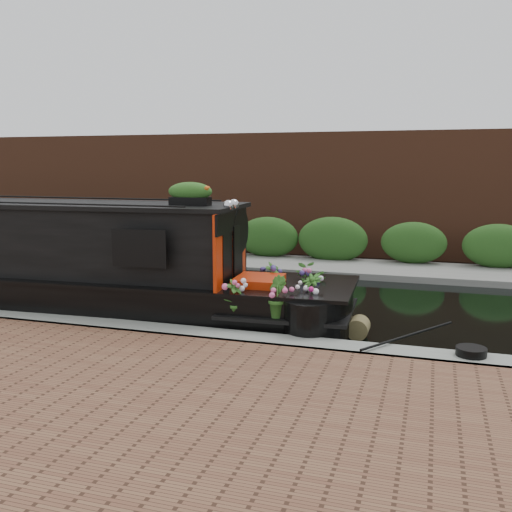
% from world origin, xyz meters
% --- Properties ---
extents(ground, '(80.00, 80.00, 0.00)m').
position_xyz_m(ground, '(0.00, 0.00, 0.00)').
color(ground, black).
rests_on(ground, ground).
extents(near_bank_coping, '(40.00, 0.60, 0.50)m').
position_xyz_m(near_bank_coping, '(0.00, -3.30, 0.00)').
color(near_bank_coping, gray).
rests_on(near_bank_coping, ground).
extents(far_bank_path, '(40.00, 2.40, 0.34)m').
position_xyz_m(far_bank_path, '(0.00, 4.20, 0.00)').
color(far_bank_path, slate).
rests_on(far_bank_path, ground).
extents(far_hedge, '(40.00, 1.10, 2.80)m').
position_xyz_m(far_hedge, '(0.00, 5.10, 0.00)').
color(far_hedge, '#244C19').
rests_on(far_hedge, ground).
extents(far_brick_wall, '(40.00, 1.00, 8.00)m').
position_xyz_m(far_brick_wall, '(0.00, 7.20, 0.00)').
color(far_brick_wall, brown).
rests_on(far_brick_wall, ground).
extents(narrowboat, '(12.34, 2.73, 2.88)m').
position_xyz_m(narrowboat, '(-2.77, -2.03, 0.85)').
color(narrowboat, black).
rests_on(narrowboat, ground).
extents(rope_fender, '(0.36, 0.43, 0.36)m').
position_xyz_m(rope_fender, '(3.76, -2.03, 0.18)').
color(rope_fender, brown).
rests_on(rope_fender, ground).
extents(coiled_mooring_rope, '(0.43, 0.43, 0.12)m').
position_xyz_m(coiled_mooring_rope, '(5.52, -3.20, 0.31)').
color(coiled_mooring_rope, black).
rests_on(coiled_mooring_rope, near_bank_coping).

